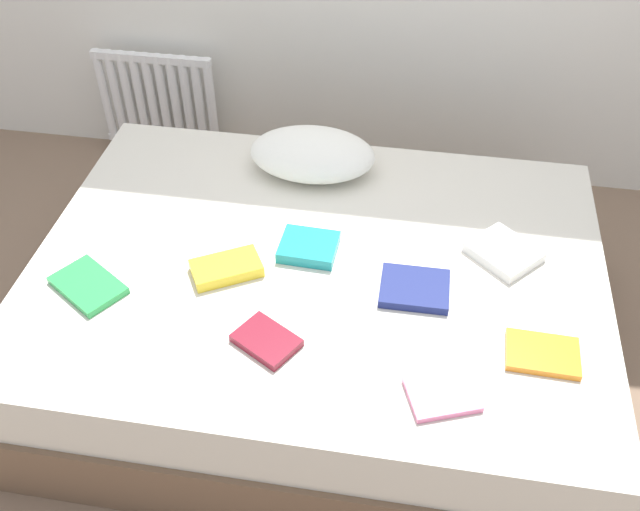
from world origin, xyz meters
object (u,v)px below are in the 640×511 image
object	(u,v)px
textbook_green	(88,285)
pillow	(312,154)
textbook_pink	(442,395)
textbook_teal	(309,247)
textbook_yellow	(226,268)
bed	(318,311)
textbook_maroon	(266,341)
textbook_navy	(415,288)
textbook_orange	(543,354)
radiator	(158,101)
textbook_white	(504,252)

from	to	relation	value
textbook_green	pillow	bearing A→B (deg)	84.60
textbook_pink	textbook_teal	bearing A→B (deg)	110.57
textbook_yellow	textbook_green	distance (m)	0.46
bed	textbook_maroon	size ratio (longest dim) A/B	10.62
textbook_navy	textbook_orange	distance (m)	0.45
textbook_navy	textbook_green	bearing A→B (deg)	-171.98
bed	textbook_pink	size ratio (longest dim) A/B	10.30
pillow	radiator	bearing A→B (deg)	142.97
textbook_navy	textbook_yellow	size ratio (longest dim) A/B	0.98
textbook_white	textbook_teal	xyz separation A→B (m)	(-0.67, -0.09, 0.00)
bed	textbook_yellow	size ratio (longest dim) A/B	8.71
textbook_pink	textbook_maroon	size ratio (longest dim) A/B	1.03
radiator	textbook_navy	world-z (taller)	radiator
textbook_navy	textbook_white	world-z (taller)	textbook_white
radiator	textbook_white	size ratio (longest dim) A/B	2.76
textbook_navy	textbook_orange	size ratio (longest dim) A/B	1.03
radiator	textbook_maroon	bearing A→B (deg)	-60.00
radiator	textbook_pink	bearing A→B (deg)	-49.47
pillow	textbook_teal	bearing A→B (deg)	-81.75
textbook_teal	textbook_white	bearing A→B (deg)	9.90
textbook_navy	textbook_maroon	bearing A→B (deg)	-145.97
textbook_yellow	textbook_orange	bearing A→B (deg)	-40.71
radiator	pillow	world-z (taller)	pillow
textbook_green	textbook_teal	size ratio (longest dim) A/B	1.23
textbook_green	textbook_pink	bearing A→B (deg)	21.29
textbook_green	textbook_teal	world-z (taller)	textbook_teal
textbook_green	textbook_white	bearing A→B (deg)	49.12
textbook_pink	bed	bearing A→B (deg)	110.51
textbook_maroon	textbook_teal	bearing A→B (deg)	113.60
textbook_orange	textbook_maroon	bearing A→B (deg)	-172.43
radiator	textbook_teal	size ratio (longest dim) A/B	3.05
textbook_navy	textbook_yellow	xyz separation A→B (m)	(-0.63, -0.01, 0.01)
textbook_green	textbook_orange	bearing A→B (deg)	31.34
textbook_orange	textbook_pink	xyz separation A→B (m)	(-0.29, -0.20, -0.00)
radiator	bed	bearing A→B (deg)	-49.87
textbook_green	textbook_maroon	bearing A→B (deg)	21.09
textbook_yellow	textbook_maroon	xyz separation A→B (m)	(0.20, -0.28, -0.01)
textbook_green	textbook_maroon	xyz separation A→B (m)	(0.63, -0.14, 0.00)
radiator	textbook_maroon	xyz separation A→B (m)	(0.92, -1.59, 0.18)
radiator	textbook_maroon	world-z (taller)	radiator
textbook_yellow	textbook_pink	distance (m)	0.84
textbook_orange	textbook_pink	world-z (taller)	textbook_orange
textbook_yellow	textbook_orange	size ratio (longest dim) A/B	1.06
textbook_white	textbook_maroon	bearing A→B (deg)	-102.00
textbook_green	textbook_pink	xyz separation A→B (m)	(1.17, -0.25, -0.00)
textbook_white	textbook_pink	bearing A→B (deg)	-64.10
bed	textbook_pink	bearing A→B (deg)	-48.55
textbook_orange	textbook_pink	size ratio (longest dim) A/B	1.12
radiator	textbook_teal	xyz separation A→B (m)	(0.97, -1.16, 0.19)
textbook_yellow	textbook_teal	xyz separation A→B (m)	(0.26, 0.15, -0.00)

